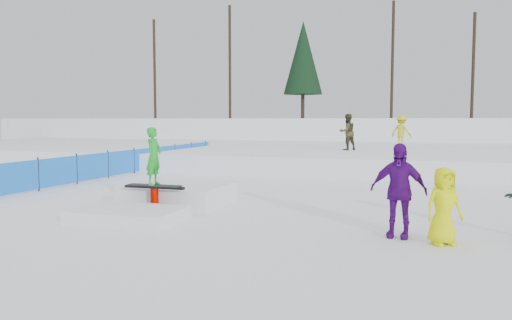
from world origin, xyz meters
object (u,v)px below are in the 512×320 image
(walker_olive, at_px, (347,132))
(spectator_purple, at_px, (398,191))
(jib_rail_feature, at_px, (166,197))
(spectator_yellow, at_px, (444,206))
(walker_ygreen, at_px, (401,131))
(safety_fence, at_px, (134,161))

(walker_olive, distance_m, spectator_purple, 15.14)
(jib_rail_feature, bearing_deg, spectator_yellow, -15.19)
(walker_ygreen, distance_m, jib_rail_feature, 17.26)
(walker_olive, xyz_separation_m, spectator_purple, (2.96, -14.83, -0.77))
(walker_ygreen, bearing_deg, walker_olive, 73.99)
(safety_fence, bearing_deg, walker_olive, 36.52)
(walker_olive, relative_size, jib_rail_feature, 0.41)
(spectator_purple, distance_m, spectator_yellow, 0.91)
(spectator_purple, relative_size, spectator_yellow, 1.28)
(spectator_purple, bearing_deg, jib_rail_feature, 174.26)
(safety_fence, height_order, spectator_purple, spectator_purple)
(walker_ygreen, bearing_deg, spectator_purple, 115.23)
(walker_olive, height_order, spectator_purple, walker_olive)
(spectator_purple, bearing_deg, walker_ygreen, 99.94)
(walker_ygreen, distance_m, spectator_yellow, 18.23)
(spectator_yellow, height_order, jib_rail_feature, jib_rail_feature)
(spectator_yellow, bearing_deg, safety_fence, 112.57)
(walker_olive, xyz_separation_m, walker_ygreen, (2.48, 2.99, -0.02))
(walker_olive, relative_size, spectator_yellow, 1.24)
(walker_ygreen, xyz_separation_m, spectator_purple, (0.48, -17.82, -0.75))
(jib_rail_feature, bearing_deg, walker_ygreen, 71.82)
(spectator_purple, bearing_deg, walker_olive, 109.68)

